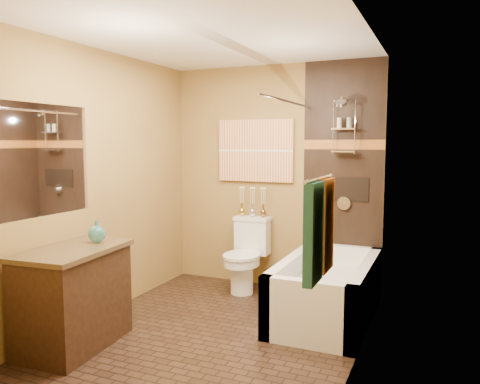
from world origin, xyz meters
The scene contains 23 objects.
floor centered at (0.00, 0.00, 0.00)m, with size 3.00×3.00×0.00m, color black.
wall_left centered at (-1.20, 0.00, 1.25)m, with size 0.02×3.00×2.50m, color olive.
wall_right centered at (1.20, 0.00, 1.25)m, with size 0.02×3.00×2.50m, color olive.
wall_back centered at (0.00, 1.50, 1.25)m, with size 2.40×0.02×2.50m, color olive.
wall_front centered at (0.00, -1.50, 1.25)m, with size 2.40×0.02×2.50m, color olive.
ceiling centered at (0.00, 0.00, 2.50)m, with size 3.00×3.00×0.00m, color silver.
alcove_tile_back centered at (0.78, 1.49, 1.25)m, with size 0.85×0.01×2.50m, color black.
alcove_tile_right centered at (1.19, 0.75, 1.25)m, with size 0.01×1.50×2.50m, color black.
mosaic_band_back centered at (0.78, 1.48, 1.62)m, with size 0.85×0.01×0.10m, color #964D1B.
mosaic_band_right centered at (1.18, 0.75, 1.62)m, with size 0.01×1.50×0.10m, color #964D1B.
alcove_niche centered at (0.80, 1.48, 1.15)m, with size 0.50×0.01×0.25m, color black.
shower_fixtures centered at (0.80, 1.38, 1.67)m, with size 0.24×0.33×1.16m.
curtain_rod centered at (0.40, 0.75, 2.02)m, with size 0.03×0.03×1.55m, color silver.
towel_bar centered at (1.15, -1.05, 1.45)m, with size 0.02×0.02×0.55m, color silver.
towel_teal centered at (1.16, -1.18, 1.18)m, with size 0.05×0.22×0.52m, color #1B515D.
towel_rust centered at (1.16, -0.92, 1.18)m, with size 0.05×0.22×0.52m, color #975F1B.
sunset_painting centered at (-0.22, 1.48, 1.55)m, with size 0.90×0.04×0.70m, color #D46132.
vanity_mirror centered at (-1.19, -0.68, 1.50)m, with size 0.01×1.00×0.90m, color white.
bathtub centered at (0.80, 0.75, 0.22)m, with size 0.80×1.50×0.55m.
toilet centered at (-0.22, 1.21, 0.41)m, with size 0.41×0.60×0.80m.
vanity centered at (-0.92, -0.68, 0.41)m, with size 0.64×0.96×0.81m.
teal_bottle centered at (-0.87, -0.44, 0.90)m, with size 0.14×0.14×0.23m, color #297D77, non-canonical shape.
bud_vases centered at (-0.22, 1.39, 0.98)m, with size 0.33×0.07×0.33m.
Camera 1 is at (1.76, -3.48, 1.64)m, focal length 35.00 mm.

